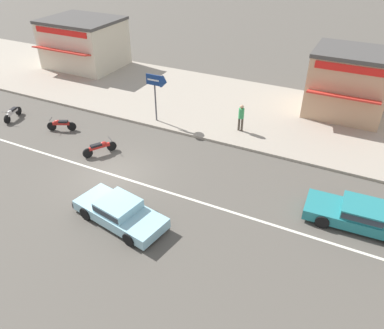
# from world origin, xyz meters

# --- Properties ---
(ground_plane) EXTENTS (160.00, 160.00, 0.00)m
(ground_plane) POSITION_xyz_m (0.00, 0.00, 0.00)
(ground_plane) COLOR #544F47
(lane_centre_stripe) EXTENTS (50.40, 0.14, 0.01)m
(lane_centre_stripe) POSITION_xyz_m (0.00, 0.00, 0.00)
(lane_centre_stripe) COLOR silver
(lane_centre_stripe) RESTS_ON ground
(kerb_strip) EXTENTS (68.00, 10.00, 0.15)m
(kerb_strip) POSITION_xyz_m (0.00, 10.40, 0.07)
(kerb_strip) COLOR #9E9384
(kerb_strip) RESTS_ON ground
(sedan_pale_blue_0) EXTENTS (4.60, 2.42, 1.06)m
(sedan_pale_blue_0) POSITION_xyz_m (2.43, -2.70, 0.53)
(sedan_pale_blue_0) COLOR #93C6D6
(sedan_pale_blue_0) RESTS_ON ground
(sedan_teal_1) EXTENTS (4.73, 2.01, 1.06)m
(sedan_teal_1) POSITION_xyz_m (11.86, 1.71, 0.54)
(sedan_teal_1) COLOR teal
(sedan_teal_1) RESTS_ON ground
(motorcycle_0) EXTENTS (1.16, 1.73, 0.80)m
(motorcycle_0) POSITION_xyz_m (-1.84, 1.39, 0.42)
(motorcycle_0) COLOR black
(motorcycle_0) RESTS_ON ground
(motorcycle_1) EXTENTS (1.67, 0.96, 0.80)m
(motorcycle_1) POSITION_xyz_m (-5.75, 2.56, 0.42)
(motorcycle_1) COLOR black
(motorcycle_1) RESTS_ON ground
(motorcycle_2) EXTENTS (0.75, 1.81, 0.80)m
(motorcycle_2) POSITION_xyz_m (-9.74, 2.34, 0.42)
(motorcycle_2) COLOR black
(motorcycle_2) RESTS_ON ground
(arrow_signboard) EXTENTS (1.46, 0.73, 3.10)m
(arrow_signboard) POSITION_xyz_m (-0.46, 6.11, 2.75)
(arrow_signboard) COLOR #4C4C51
(arrow_signboard) RESTS_ON kerb_strip
(pedestrian_mid_kerb) EXTENTS (0.34, 0.34, 1.71)m
(pedestrian_mid_kerb) POSITION_xyz_m (4.34, 7.24, 1.15)
(pedestrian_mid_kerb) COLOR #4C4238
(pedestrian_mid_kerb) RESTS_ON kerb_strip
(shopfront_mid_block) EXTENTS (4.81, 4.86, 4.20)m
(shopfront_mid_block) POSITION_xyz_m (9.60, 12.67, 2.26)
(shopfront_mid_block) COLOR tan
(shopfront_mid_block) RESTS_ON kerb_strip
(shopfront_far_kios) EXTENTS (6.19, 5.78, 3.98)m
(shopfront_far_kios) POSITION_xyz_m (-12.00, 12.64, 2.15)
(shopfront_far_kios) COLOR beige
(shopfront_far_kios) RESTS_ON kerb_strip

